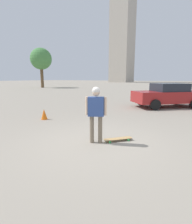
% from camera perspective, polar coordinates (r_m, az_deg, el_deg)
% --- Properties ---
extents(ground_plane, '(220.00, 220.00, 0.00)m').
position_cam_1_polar(ground_plane, '(5.10, -0.00, -9.92)').
color(ground_plane, gray).
extents(person, '(0.37, 0.53, 1.59)m').
position_cam_1_polar(person, '(4.83, -0.00, 1.10)').
color(person, '#7A6B56').
rests_on(person, ground_plane).
extents(skateboard, '(0.76, 0.71, 0.08)m').
position_cam_1_polar(skateboard, '(5.24, 7.18, -8.70)').
color(skateboard, tan).
rests_on(skateboard, ground_plane).
extents(car_parked_near, '(4.15, 4.30, 1.50)m').
position_cam_1_polar(car_parked_near, '(11.97, 22.33, 5.18)').
color(car_parked_near, maroon).
rests_on(car_parked_near, ground_plane).
extents(building_block_distant, '(9.71, 8.04, 38.36)m').
position_cam_1_polar(building_block_distant, '(81.77, 8.69, 23.20)').
color(building_block_distant, '#B2A899').
rests_on(building_block_distant, ground_plane).
extents(tree_distant, '(3.96, 3.96, 7.32)m').
position_cam_1_polar(tree_distant, '(35.55, -17.52, 16.13)').
color(tree_distant, brown).
rests_on(tree_distant, ground_plane).
extents(traffic_cone, '(0.28, 0.28, 0.46)m').
position_cam_1_polar(traffic_cone, '(8.12, -16.58, -0.71)').
color(traffic_cone, orange).
rests_on(traffic_cone, ground_plane).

